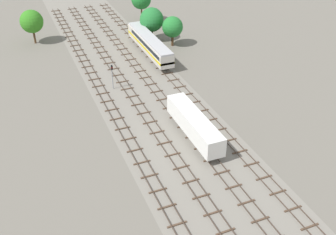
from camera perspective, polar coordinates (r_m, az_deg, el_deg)
ground_plane at (r=64.22m, az=-0.80°, el=-0.09°), size 480.00×480.00×0.00m
ballast_bed at (r=64.22m, az=-0.80°, el=-0.09°), size 17.62×176.00×0.01m
track_far_left at (r=63.19m, az=-6.89°, el=-0.80°), size 2.40×126.00×0.29m
track_left at (r=64.28m, az=-3.01°, el=0.04°), size 2.40×126.00×0.29m
track_centre_left at (r=65.67m, az=0.71°, el=0.85°), size 2.40×126.00×0.29m
track_centre at (r=67.34m, az=4.27°, el=1.62°), size 2.40×126.00×0.29m
freight_boxcar_centre_left_mid at (r=58.43m, az=3.75°, el=-0.94°), size 2.87×14.00×3.60m
diesel_railcar_centre_midfar at (r=85.49m, az=-2.64°, el=10.46°), size 2.96×20.50×3.80m
signal_post_nearest at (r=72.05m, az=-7.95°, el=6.22°), size 0.28×0.47×4.78m
lineside_tree_0 at (r=92.66m, az=-2.33°, el=13.72°), size 5.39×5.39×7.56m
lineside_tree_1 at (r=95.72m, az=-18.82°, el=12.79°), size 5.08×5.08×7.60m
lineside_tree_2 at (r=89.71m, az=0.65°, el=12.74°), size 4.57×4.57×6.63m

